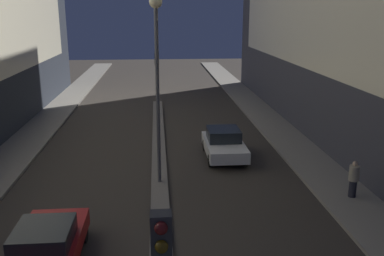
% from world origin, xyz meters
% --- Properties ---
extents(median_strip, '(0.73, 31.72, 0.13)m').
position_xyz_m(median_strip, '(0.00, 16.86, 0.07)').
color(median_strip, '#66605B').
rests_on(median_strip, ground).
extents(traffic_light_mid, '(0.32, 0.42, 4.48)m').
position_xyz_m(traffic_light_mid, '(0.00, 28.24, 3.42)').
color(traffic_light_mid, '#4C4C51').
rests_on(traffic_light_mid, median_strip).
extents(street_lamp, '(0.53, 0.53, 7.96)m').
position_xyz_m(street_lamp, '(0.00, 15.20, 5.60)').
color(street_lamp, '#4C4C51').
rests_on(street_lamp, median_strip).
extents(car_left_lane, '(1.91, 4.04, 1.43)m').
position_xyz_m(car_left_lane, '(-3.41, 9.12, 0.73)').
color(car_left_lane, maroon).
rests_on(car_left_lane, ground).
extents(car_right_lane, '(1.95, 4.07, 1.50)m').
position_xyz_m(car_right_lane, '(3.41, 18.58, 0.75)').
color(car_right_lane, silver).
rests_on(car_right_lane, ground).
extents(pedestrian_on_right_sidewalk, '(0.40, 0.40, 1.53)m').
position_xyz_m(pedestrian_on_right_sidewalk, '(7.84, 12.94, 0.93)').
color(pedestrian_on_right_sidewalk, black).
rests_on(pedestrian_on_right_sidewalk, sidewalk_right).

